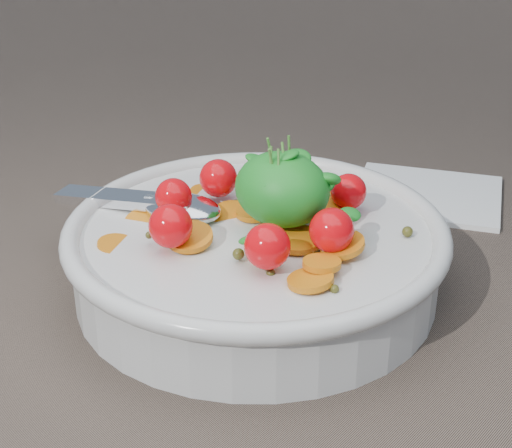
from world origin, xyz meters
The scene contains 3 objects.
ground centered at (0.00, 0.00, 0.00)m, with size 6.00×6.00×0.00m, color #705E50.
bowl centered at (0.01, 0.00, 0.03)m, with size 0.32×0.30×0.13m.
napkin centered at (0.03, 0.24, 0.00)m, with size 0.14×0.12×0.01m, color white.
Camera 1 is at (0.35, -0.41, 0.33)m, focal length 55.00 mm.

